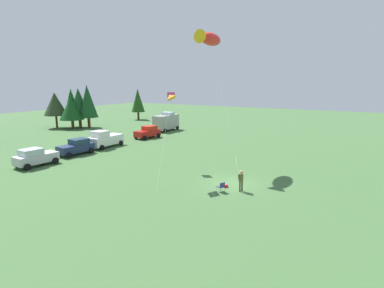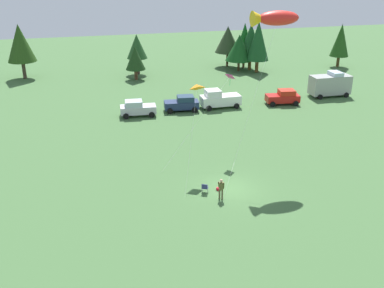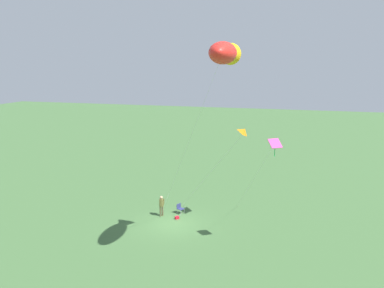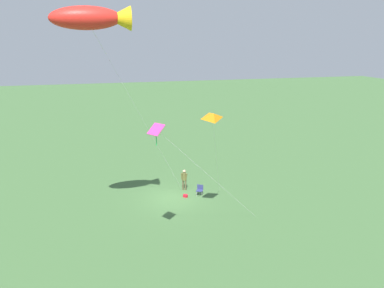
% 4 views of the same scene
% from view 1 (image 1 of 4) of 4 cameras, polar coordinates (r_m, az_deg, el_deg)
% --- Properties ---
extents(ground_plane, '(160.00, 160.00, 0.00)m').
position_cam_1_polar(ground_plane, '(26.39, 7.41, -7.53)').
color(ground_plane, '#3F6436').
extents(person_kite_flyer, '(0.50, 0.47, 1.74)m').
position_cam_1_polar(person_kite_flyer, '(24.44, 9.34, -6.63)').
color(person_kite_flyer, brown).
rests_on(person_kite_flyer, ground).
extents(folding_chair, '(0.64, 0.64, 0.82)m').
position_cam_1_polar(folding_chair, '(24.24, 5.61, -8.02)').
color(folding_chair, navy).
rests_on(folding_chair, ground).
extents(backpack_on_grass, '(0.38, 0.38, 0.22)m').
position_cam_1_polar(backpack_on_grass, '(25.45, 6.47, -7.97)').
color(backpack_on_grass, red).
rests_on(backpack_on_grass, ground).
extents(car_silver_compact, '(4.32, 2.45, 1.89)m').
position_cam_1_polar(car_silver_compact, '(35.48, -27.70, -2.22)').
color(car_silver_compact, '#B7B6BD').
rests_on(car_silver_compact, ground).
extents(car_navy_hatch, '(4.37, 2.59, 1.89)m').
position_cam_1_polar(car_navy_hatch, '(39.06, -21.14, -0.50)').
color(car_navy_hatch, navy).
rests_on(car_navy_hatch, ground).
extents(truck_white_pickup, '(5.03, 2.46, 2.34)m').
position_cam_1_polar(truck_white_pickup, '(42.24, -16.29, 0.89)').
color(truck_white_pickup, white).
rests_on(truck_white_pickup, ground).
extents(car_red_sedan, '(4.41, 2.71, 1.89)m').
position_cam_1_polar(car_red_sedan, '(47.91, -8.41, 2.27)').
color(car_red_sedan, '#B61915').
rests_on(car_red_sedan, ground).
extents(van_motorhome_grey, '(5.42, 2.65, 3.34)m').
position_cam_1_polar(van_motorhome_grey, '(54.92, -4.95, 4.27)').
color(van_motorhome_grey, '#9A9D97').
rests_on(van_motorhome_grey, ground).
extents(treeline_distant, '(63.97, 9.76, 8.31)m').
position_cam_1_polar(treeline_distant, '(56.10, -32.05, 5.83)').
color(treeline_distant, '#513022').
rests_on(treeline_distant, ground).
extents(kite_large_fish, '(8.44, 7.11, 13.58)m').
position_cam_1_polar(kite_large_fish, '(31.80, 3.24, 19.39)').
color(kite_large_fish, red).
rests_on(kite_large_fish, ground).
extents(kite_diamond_rainbow, '(7.80, 3.87, 7.67)m').
position_cam_1_polar(kite_diamond_rainbow, '(30.37, -4.11, 8.74)').
color(kite_diamond_rainbow, '#D93790').
rests_on(kite_diamond_rainbow, ground).
extents(kite_delta_orange, '(3.05, 6.20, 7.74)m').
position_cam_1_polar(kite_delta_orange, '(26.08, -4.33, 8.87)').
color(kite_delta_orange, orange).
rests_on(kite_delta_orange, ground).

